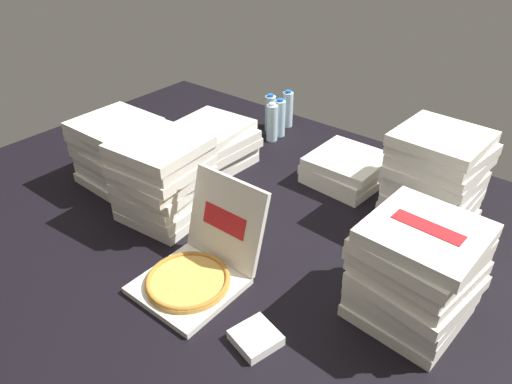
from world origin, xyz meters
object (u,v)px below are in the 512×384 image
Objects in this scene: water_bottle_3 at (288,109)px; water_bottle_0 at (270,113)px; water_bottle_1 at (272,123)px; pizza_stack_right_mid at (215,143)px; pizza_stack_center_near at (119,150)px; pizza_stack_right_near at (163,179)px; water_bottle_2 at (280,118)px; open_pizza_box at (199,265)px; napkin_pile at (256,338)px; pizza_stack_center_far at (416,273)px; pizza_stack_left_far at (346,169)px; pizza_stack_left_near at (435,178)px.

water_bottle_0 is at bearing -111.86° from water_bottle_3.
pizza_stack_right_mid is at bearing -99.21° from water_bottle_1.
pizza_stack_center_near is 0.51m from pizza_stack_right_mid.
pizza_stack_right_near is 1.69× the size of water_bottle_1.
pizza_stack_center_near is at bearing -121.22° from pizza_stack_right_mid.
water_bottle_2 is at bearing -14.98° from water_bottle_0.
open_pizza_box reaches higher than water_bottle_3.
pizza_stack_center_near reaches higher than water_bottle_2.
open_pizza_box is 3.24× the size of napkin_pile.
pizza_stack_right_near reaches higher than water_bottle_1.
pizza_stack_center_far reaches higher than pizza_stack_right_near.
pizza_stack_center_near is 1.01× the size of pizza_stack_left_far.
pizza_stack_center_far is at bearing -16.26° from pizza_stack_right_mid.
pizza_stack_right_mid is 0.52m from water_bottle_2.
water_bottle_2 is (0.09, -0.02, 0.00)m from water_bottle_0.
water_bottle_1 is at bearing -87.99° from water_bottle_2.
pizza_stack_center_near is 1.61× the size of water_bottle_0.
open_pizza_box is 1.10× the size of pizza_stack_center_far.
pizza_stack_left_near is (1.40, 0.67, 0.05)m from pizza_stack_center_near.
pizza_stack_left_near is at bearing -6.85° from pizza_stack_left_far.
open_pizza_box is 1.51m from water_bottle_3.
pizza_stack_right_near reaches higher than open_pizza_box.
pizza_stack_left_near is at bearing -14.70° from water_bottle_0.
water_bottle_2 is (-1.07, 0.28, -0.11)m from pizza_stack_left_near.
open_pizza_box is 0.51m from pizza_stack_right_near.
water_bottle_0 and water_bottle_3 have the same top height.
pizza_stack_left_far is at bearing -19.69° from water_bottle_0.
water_bottle_1 is at bearing 125.34° from napkin_pile.
pizza_stack_center_near is at bearing -142.16° from pizza_stack_left_far.
pizza_stack_right_mid is (-0.16, 0.51, -0.07)m from pizza_stack_right_near.
pizza_stack_left_far is (0.51, 0.80, -0.12)m from pizza_stack_right_near.
pizza_stack_right_near is 1.69× the size of water_bottle_2.
pizza_stack_right_mid reaches higher than water_bottle_2.
pizza_stack_center_near is 1.61× the size of water_bottle_3.
pizza_stack_left_near is 1.83× the size of water_bottle_2.
water_bottle_1 is at bearing 80.79° from pizza_stack_right_mid.
water_bottle_2 is (-1.25, 0.90, -0.08)m from pizza_stack_center_far.
water_bottle_1 is at bearing 146.77° from pizza_stack_center_far.
pizza_stack_right_near is 0.93× the size of pizza_stack_left_near.
open_pizza_box reaches higher than water_bottle_0.
water_bottle_0 is at bearing 131.93° from water_bottle_1.
pizza_stack_right_near is 0.54m from pizza_stack_right_mid.
open_pizza_box is 1.20× the size of pizza_stack_left_far.
open_pizza_box is at bearing -118.96° from pizza_stack_left_near.
water_bottle_1 is 1.00× the size of water_bottle_2.
water_bottle_3 is (-0.65, 0.37, 0.04)m from pizza_stack_left_far.
water_bottle_0 is 1.00× the size of water_bottle_2.
water_bottle_1 is at bearing 95.56° from pizza_stack_right_near.
pizza_stack_center_far reaches higher than water_bottle_0.
pizza_stack_left_near is at bearing -20.90° from water_bottle_3.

